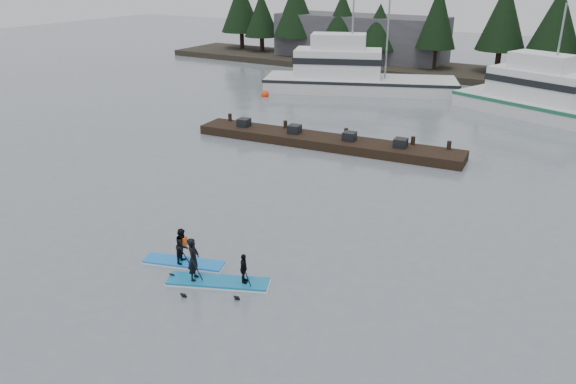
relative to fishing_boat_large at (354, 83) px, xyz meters
The scene contains 10 objects.
ground 31.79m from the fishing_boat_large, 74.65° to the right, with size 160.00×160.00×0.00m, color slate.
far_shore 14.14m from the fishing_boat_large, 53.46° to the left, with size 70.00×8.00×0.60m, color #2D281E.
treeline 14.15m from the fishing_boat_large, 53.46° to the left, with size 60.00×4.00×8.00m, color black, non-canonical shape.
waterfront_building 14.59m from the fishing_boat_large, 112.70° to the left, with size 18.00×6.00×5.00m, color #4C4C51.
fishing_boat_large is the anchor object (origin of this frame).
fishing_boat_medium 15.69m from the fishing_boat_large, ahead, with size 14.92×8.86×8.58m.
floating_dock 15.87m from the fishing_boat_large, 71.08° to the right, with size 16.15×2.15×0.54m, color black.
buoy_a 7.76m from the fishing_boat_large, 133.04° to the right, with size 0.63×0.63×0.63m, color #FF390C.
paddleboard_solo 31.03m from the fishing_boat_large, 76.26° to the right, with size 3.02×1.58×1.85m.
paddleboard_duo 31.94m from the fishing_boat_large, 73.40° to the right, with size 3.46×2.12×2.18m.
Camera 1 is at (11.31, -12.68, 10.00)m, focal length 35.00 mm.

